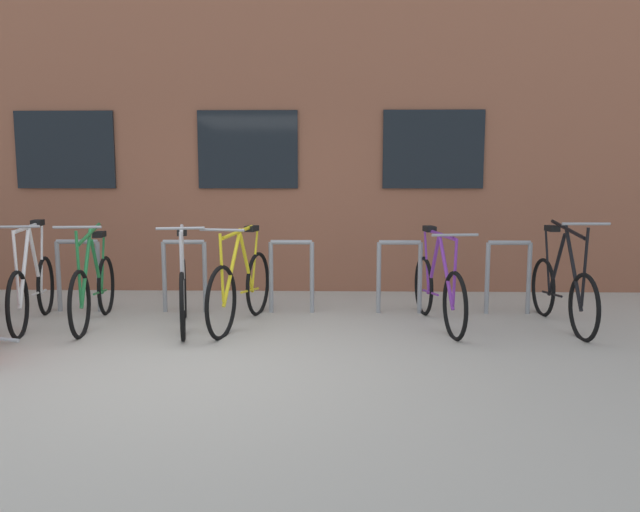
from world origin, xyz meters
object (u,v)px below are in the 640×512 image
bicycle_black (562,290)px  bicycle_purple (438,289)px  bicycle_green (94,289)px  bicycle_white (32,288)px  bicycle_yellow (241,287)px  bicycle_silver (183,291)px

bicycle_black → bicycle_purple: bearing=179.0°
bicycle_green → bicycle_purple: (3.53, 0.05, 0.00)m
bicycle_purple → bicycle_green: bearing=-179.2°
bicycle_white → bicycle_yellow: size_ratio=0.98×
bicycle_black → bicycle_yellow: bicycle_black is taller
bicycle_green → bicycle_silver: (0.95, -0.09, -0.00)m
bicycle_white → bicycle_green: bearing=2.8°
bicycle_yellow → bicycle_white: bearing=-179.0°
bicycle_green → bicycle_purple: 3.53m
bicycle_green → bicycle_black: bicycle_black is taller
bicycle_purple → bicycle_yellow: size_ratio=1.00×
bicycle_green → bicycle_silver: bearing=-5.6°
bicycle_silver → bicycle_black: bicycle_black is taller
bicycle_green → bicycle_purple: size_ratio=0.97×
bicycle_green → bicycle_silver: bicycle_green is taller
bicycle_green → bicycle_yellow: bicycle_green is taller
bicycle_silver → bicycle_white: bicycle_white is taller
bicycle_white → bicycle_silver: bearing=-2.3°
bicycle_green → bicycle_yellow: (1.52, 0.01, 0.02)m
bicycle_white → bicycle_black: bicycle_black is taller
bicycle_green → bicycle_silver: size_ratio=1.06×
bicycle_silver → bicycle_black: 3.83m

